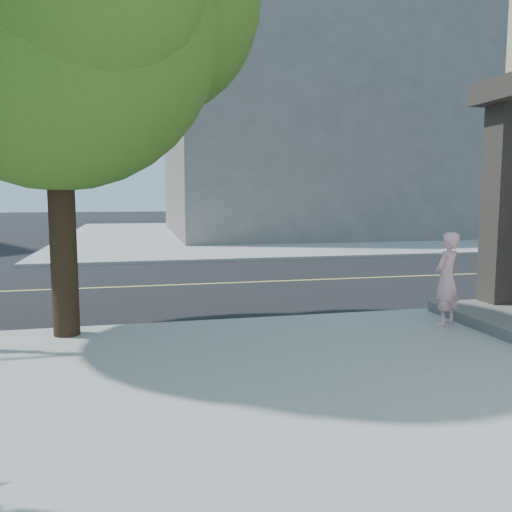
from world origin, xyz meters
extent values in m
cube|color=black|center=(0.00, 4.50, 0.01)|extent=(140.00, 9.00, 0.01)
cube|color=#A0A09E|center=(13.50, 21.50, 0.06)|extent=(29.00, 25.00, 0.12)
cube|color=#35302B|center=(9.70, -0.50, 2.22)|extent=(0.55, 0.55, 4.20)
cube|color=slate|center=(14.00, 22.00, 7.12)|extent=(18.00, 16.00, 14.00)
imported|color=#F0AFBD|center=(8.08, -1.27, 0.92)|extent=(0.70, 0.64, 1.61)
cylinder|color=black|center=(1.80, -0.50, 2.18)|extent=(0.41, 0.41, 4.12)
sphere|color=#3E6D1E|center=(1.80, -0.50, 4.92)|extent=(5.03, 5.03, 5.03)
camera|label=1|loc=(2.95, -9.18, 2.34)|focal=36.76mm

